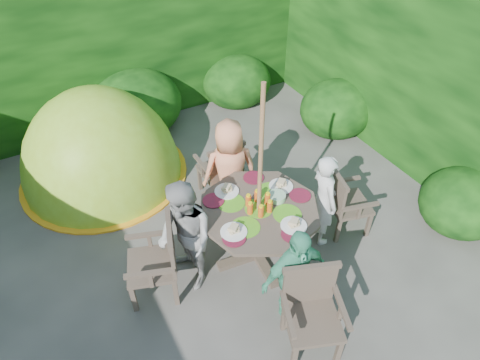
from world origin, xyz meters
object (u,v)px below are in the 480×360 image
child_right (323,200)px  child_left (186,238)px  garden_chair_back (222,169)px  child_back (230,171)px  patio_table (259,216)px  garden_chair_front (311,310)px  dome_tent (106,176)px  garden_chair_right (344,201)px  garden_chair_left (159,260)px  parasol_pole (260,184)px  child_front (294,277)px

child_right → child_left: 1.60m
garden_chair_back → child_back: bearing=81.7°
patio_table → child_right: child_right is taller
garden_chair_front → child_back: 1.91m
garden_chair_back → garden_chair_front: size_ratio=0.97×
garden_chair_front → child_left: bearing=141.3°
garden_chair_back → garden_chair_front: 2.21m
child_back → garden_chair_back: bearing=-82.9°
garden_chair_front → dome_tent: 3.55m
garden_chair_back → child_left: 1.38m
garden_chair_right → garden_chair_left: bearing=99.4°
dome_tent → garden_chair_front: bearing=-56.4°
dome_tent → child_right: bearing=-34.1°
parasol_pole → child_front: size_ratio=1.86×
garden_chair_right → garden_chair_front: bearing=144.4°
child_front → garden_chair_front: bearing=-90.8°
child_right → garden_chair_right: bearing=-85.8°
patio_table → child_front: (-0.09, -0.80, -0.05)m
dome_tent → garden_chair_right: bearing=-30.2°
patio_table → garden_chair_back: size_ratio=1.68×
garden_chair_front → child_back: bearing=105.3°
garden_chair_left → garden_chair_front: garden_chair_left is taller
parasol_pole → child_back: bearing=83.9°
parasol_pole → garden_chair_right: bearing=-5.5°
patio_table → garden_chair_front: (-0.10, -1.10, -0.17)m
garden_chair_front → child_right: bearing=69.5°
garden_chair_front → child_left: size_ratio=0.67×
garden_chair_right → child_left: (-1.90, 0.19, 0.21)m
parasol_pole → garden_chair_front: size_ratio=2.49×
parasol_pole → garden_chair_front: parasol_pole is taller
garden_chair_right → child_back: size_ratio=0.63×
child_left → dome_tent: size_ratio=0.50×
patio_table → parasol_pole: 0.46m
patio_table → child_left: 0.80m
garden_chair_back → child_back: child_back is taller
child_right → dome_tent: 3.09m
child_right → child_left: child_left is taller
garden_chair_left → garden_chair_front: (1.00, -1.20, -0.01)m
garden_chair_back → child_back: size_ratio=0.64×
garden_chair_right → child_right: (-0.31, 0.02, 0.14)m
garden_chair_back → child_right: child_right is taller
parasol_pole → dome_tent: bearing=116.5°
garden_chair_left → child_right: (1.89, -0.18, 0.11)m
garden_chair_right → garden_chair_back: (-0.98, 1.20, 0.01)m
garden_chair_left → child_left: (0.30, -0.01, 0.18)m
child_back → child_right: bearing=143.8°
child_back → child_front: child_back is taller
child_back → child_front: (-0.17, -1.59, -0.08)m
child_left → child_front: child_left is taller
child_left → child_front: (0.71, -0.88, -0.07)m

